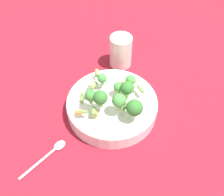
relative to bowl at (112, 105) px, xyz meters
name	(u,v)px	position (x,y,z in m)	size (l,w,h in m)	color
ground_plane	(112,111)	(0.00, 0.00, -0.03)	(3.00, 3.00, 0.00)	maroon
bowl	(112,105)	(0.00, 0.00, 0.00)	(0.28, 0.28, 0.05)	white
pasta_salad	(117,95)	(0.01, 0.02, 0.06)	(0.20, 0.20, 0.07)	#8CB766
cup	(121,51)	(-0.21, -0.07, 0.03)	(0.08, 0.08, 0.12)	silver
spoon	(51,152)	(0.21, -0.08, -0.02)	(0.15, 0.06, 0.01)	silver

